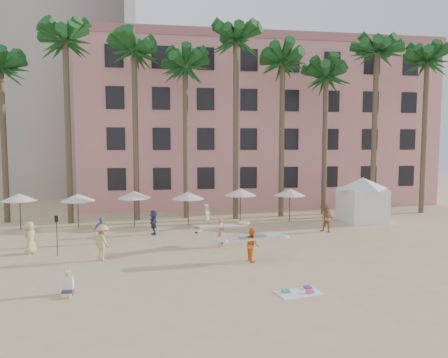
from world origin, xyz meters
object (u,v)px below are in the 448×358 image
cabana (362,196)px  pink_hotel (253,127)px  carrier_white (252,243)px  carrier_yellow (221,230)px

cabana → pink_hotel: bearing=111.7°
cabana → carrier_white: cabana is taller
carrier_white → pink_hotel: bearing=77.5°
carrier_white → carrier_yellow: bearing=111.4°
pink_hotel → cabana: bearing=-68.3°
carrier_yellow → carrier_white: bearing=-68.6°
cabana → carrier_white: (-10.88, -9.34, -1.13)m
carrier_yellow → carrier_white: 3.35m
cabana → carrier_white: bearing=-139.4°
pink_hotel → cabana: (5.66, -14.23, -5.93)m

